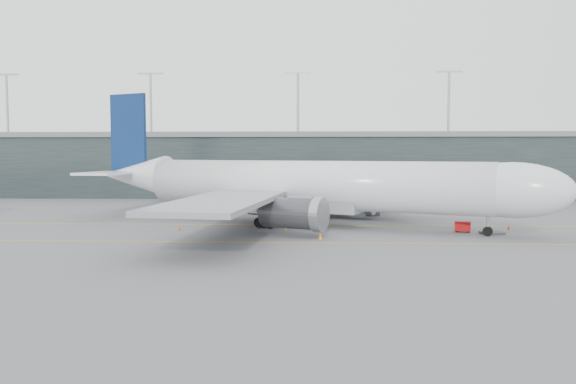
{
  "coord_description": "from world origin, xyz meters",
  "views": [
    {
      "loc": [
        8.83,
        -84.7,
        10.45
      ],
      "look_at": [
        5.09,
        -4.0,
        4.8
      ],
      "focal_mm": 35.0,
      "sensor_mm": 36.0,
      "label": 1
    }
  ],
  "objects": [
    {
      "name": "baggage_dolly",
      "position": [
        31.8,
        -11.88,
        0.16
      ],
      "size": [
        3.05,
        2.65,
        0.27
      ],
      "primitive_type": "cube",
      "rotation": [
        0.0,
        0.0,
        0.22
      ],
      "color": "#35363A",
      "rests_on": "ground"
    },
    {
      "name": "taxiline_a",
      "position": [
        0.0,
        -4.0,
        0.01
      ],
      "size": [
        160.0,
        0.25,
        0.02
      ],
      "primitive_type": "cube",
      "color": "orange",
      "rests_on": "ground"
    },
    {
      "name": "gse_cart",
      "position": [
        28.45,
        -10.22,
        0.77
      ],
      "size": [
        2.28,
        1.74,
        1.39
      ],
      "rotation": [
        0.0,
        0.0,
        -0.24
      ],
      "color": "#AB0C0E",
      "rests_on": "ground"
    },
    {
      "name": "cone_wing_port",
      "position": [
        9.63,
        10.48,
        0.39
      ],
      "size": [
        0.49,
        0.49,
        0.78
      ],
      "primitive_type": "cone",
      "color": "red",
      "rests_on": "ground"
    },
    {
      "name": "taxiline_b",
      "position": [
        0.0,
        -20.0,
        0.01
      ],
      "size": [
        160.0,
        0.25,
        0.02
      ],
      "primitive_type": "cube",
      "color": "orange",
      "rests_on": "ground"
    },
    {
      "name": "cone_tail",
      "position": [
        -9.35,
        -10.23,
        0.35
      ],
      "size": [
        0.44,
        0.44,
        0.69
      ],
      "primitive_type": "cone",
      "color": "#DC430C",
      "rests_on": "ground"
    },
    {
      "name": "cone_nose",
      "position": [
        35.42,
        -7.42,
        0.33
      ],
      "size": [
        0.42,
        0.42,
        0.67
      ],
      "primitive_type": "cone",
      "color": "red",
      "rests_on": "ground"
    },
    {
      "name": "main_aircraft",
      "position": [
        7.71,
        -4.0,
        5.7
      ],
      "size": [
        69.26,
        63.9,
        20.3
      ],
      "rotation": [
        0.0,
        0.0,
        -0.4
      ],
      "color": "silver",
      "rests_on": "ground"
    },
    {
      "name": "taxiline_lead_main",
      "position": [
        5.0,
        20.0,
        0.01
      ],
      "size": [
        0.25,
        60.0,
        0.02
      ],
      "primitive_type": "cube",
      "color": "orange",
      "rests_on": "ground"
    },
    {
      "name": "cone_wing_stbd",
      "position": [
        9.63,
        -17.26,
        0.38
      ],
      "size": [
        0.48,
        0.48,
        0.77
      ],
      "primitive_type": "cone",
      "color": "orange",
      "rests_on": "ground"
    },
    {
      "name": "jet_bridge",
      "position": [
        15.79,
        21.33,
        4.58
      ],
      "size": [
        17.97,
        44.21,
        6.11
      ],
      "rotation": [
        0.0,
        0.0,
        0.39
      ],
      "color": "#27272B",
      "rests_on": "ground"
    },
    {
      "name": "ground",
      "position": [
        0.0,
        0.0,
        0.0
      ],
      "size": [
        320.0,
        320.0,
        0.0
      ],
      "primitive_type": "plane",
      "color": "#515155",
      "rests_on": "ground"
    },
    {
      "name": "uld_c",
      "position": [
        -1.22,
        9.97,
        0.89
      ],
      "size": [
        2.31,
        2.12,
        1.69
      ],
      "rotation": [
        0.0,
        0.0,
        -0.42
      ],
      "color": "#3C3B41",
      "rests_on": "ground"
    },
    {
      "name": "uld_a",
      "position": [
        -5.32,
        11.11,
        1.07
      ],
      "size": [
        2.51,
        2.15,
        2.04
      ],
      "rotation": [
        0.0,
        0.0,
        -0.17
      ],
      "color": "#3C3B41",
      "rests_on": "ground"
    },
    {
      "name": "uld_b",
      "position": [
        -1.41,
        11.35,
        0.96
      ],
      "size": [
        2.39,
        2.12,
        1.83
      ],
      "rotation": [
        0.0,
        0.0,
        -0.29
      ],
      "color": "#3C3B41",
      "rests_on": "ground"
    },
    {
      "name": "terminal",
      "position": [
        -0.0,
        58.0,
        7.62
      ],
      "size": [
        240.0,
        36.0,
        29.0
      ],
      "color": "#1D2627",
      "rests_on": "ground"
    }
  ]
}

